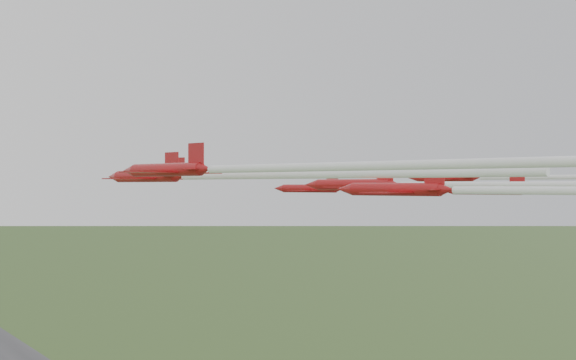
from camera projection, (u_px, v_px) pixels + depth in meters
jet_lead at (210, 173)px, 86.57m from camera, size 15.63×40.58×2.52m
jet_row2_left at (210, 176)px, 66.51m from camera, size 14.37×47.03×2.92m
jet_row2_right at (433, 189)px, 85.49m from camera, size 23.48×63.36×2.62m
jet_row3_left at (345, 166)px, 46.36m from camera, size 18.69×64.59×2.57m
jet_row3_mid at (438, 185)px, 71.98m from camera, size 16.98×47.49×2.89m
jet_row3_right at (519, 177)px, 93.85m from camera, size 16.17×46.66×2.59m
jet_row4_left at (539, 190)px, 49.42m from camera, size 15.20×48.89×2.52m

